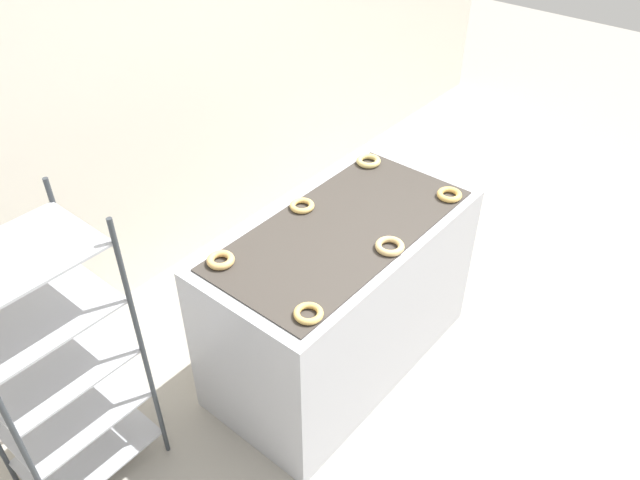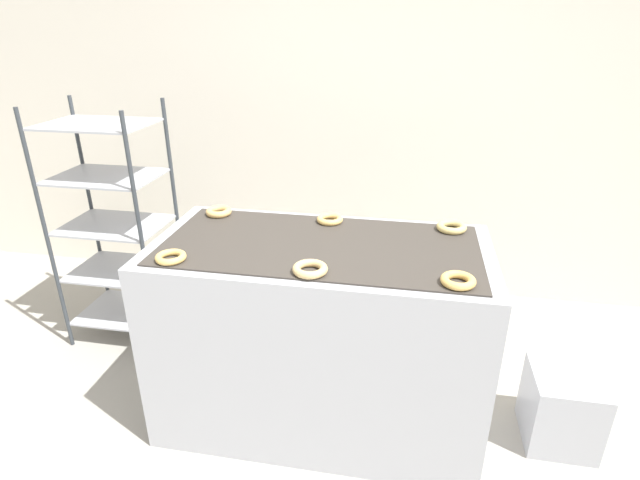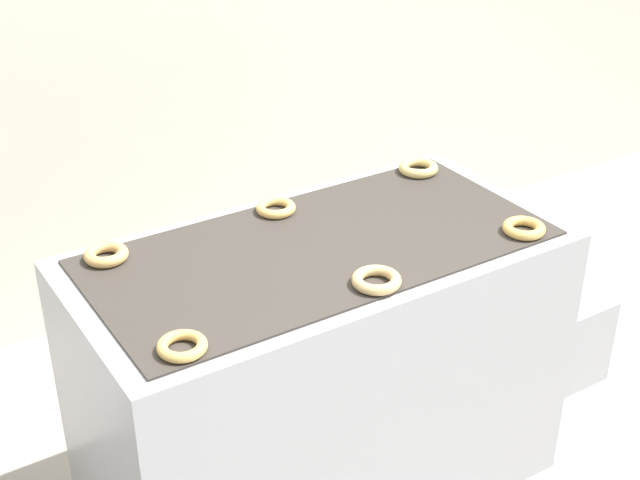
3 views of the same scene
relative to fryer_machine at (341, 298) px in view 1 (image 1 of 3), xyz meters
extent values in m
plane|color=#9E998E|center=(0.00, -0.64, -0.49)|extent=(14.00, 14.00, 0.00)
cube|color=silver|center=(0.00, 1.48, 0.91)|extent=(8.00, 0.05, 2.80)
cube|color=#A8AAB2|center=(0.00, 0.00, 0.00)|extent=(1.56, 0.79, 0.98)
cube|color=#38332D|center=(0.00, 0.00, 0.49)|extent=(1.44, 0.69, 0.01)
cube|color=#262628|center=(0.43, -0.35, 0.19)|extent=(0.12, 0.07, 0.10)
cylinder|color=#33383D|center=(-1.69, 0.30, 0.26)|extent=(0.02, 0.02, 1.51)
cylinder|color=#33383D|center=(-1.08, 0.30, 0.26)|extent=(0.02, 0.02, 1.51)
cylinder|color=#33383D|center=(-1.08, 0.74, 0.26)|extent=(0.02, 0.02, 1.51)
cube|color=#A8AAB2|center=(-1.38, 0.52, -0.34)|extent=(0.61, 0.45, 0.01)
cube|color=#A8AAB2|center=(-1.38, 0.52, -0.03)|extent=(0.61, 0.45, 0.01)
cube|color=#A8AAB2|center=(-1.38, 0.52, 0.28)|extent=(0.61, 0.45, 0.01)
cube|color=#A8AAB2|center=(-1.38, 0.52, 0.58)|extent=(0.61, 0.45, 0.01)
cube|color=#A8AAB2|center=(-1.38, 0.52, 0.89)|extent=(0.61, 0.45, 0.01)
cube|color=#A8AAB2|center=(1.19, 0.03, -0.30)|extent=(0.32, 0.34, 0.38)
torus|color=#DCB25D|center=(-0.60, -0.28, 0.51)|extent=(0.13, 0.13, 0.03)
torus|color=tan|center=(0.01, -0.28, 0.51)|extent=(0.14, 0.14, 0.03)
torus|color=#E1B25B|center=(0.60, -0.28, 0.51)|extent=(0.14, 0.14, 0.03)
torus|color=#DCAD64|center=(-0.59, 0.27, 0.51)|extent=(0.13, 0.13, 0.04)
torus|color=#E3B764|center=(0.00, 0.28, 0.51)|extent=(0.13, 0.13, 0.03)
torus|color=#D5BC6F|center=(0.60, 0.28, 0.51)|extent=(0.14, 0.14, 0.03)
camera|label=1|loc=(-2.04, -1.55, 2.40)|focal=35.00mm
camera|label=2|loc=(0.38, -2.05, 1.43)|focal=28.00mm
camera|label=3|loc=(-1.30, -2.05, 1.84)|focal=50.00mm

